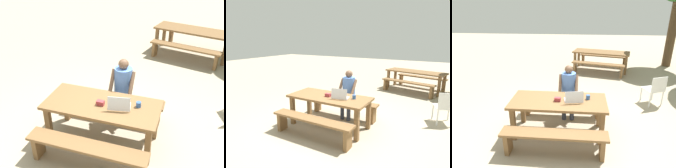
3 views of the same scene
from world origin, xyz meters
TOP-DOWN VIEW (x-y plane):
  - ground_plane at (0.00, 0.00)m, footprint 30.00×30.00m
  - picnic_table_front at (0.00, 0.00)m, footprint 1.90×0.85m
  - bench_near at (0.00, -0.70)m, footprint 1.87×0.30m
  - bench_far at (0.00, 0.70)m, footprint 1.87×0.30m
  - laptop at (0.30, -0.04)m, footprint 0.40×0.33m
  - small_pouch at (-0.01, -0.04)m, footprint 0.12×0.08m
  - coffee_mug at (0.59, 0.10)m, footprint 0.08×0.08m
  - person_seated at (0.15, 0.66)m, footprint 0.43×0.42m
  - picnic_table_mid at (1.20, 4.45)m, footprint 2.32×1.29m
  - bench_mid_south at (1.04, 3.79)m, footprint 1.98×0.75m
  - bench_mid_north at (1.36, 5.10)m, footprint 1.98×0.75m

SIDE VIEW (x-z plane):
  - ground_plane at x=0.00m, z-range 0.00..0.00m
  - bench_near at x=0.00m, z-range 0.12..0.58m
  - bench_far at x=0.00m, z-range 0.12..0.58m
  - bench_mid_south at x=1.04m, z-range 0.12..0.59m
  - bench_mid_north at x=1.36m, z-range 0.12..0.59m
  - picnic_table_front at x=0.00m, z-range 0.27..1.01m
  - picnic_table_mid at x=1.20m, z-range 0.28..1.06m
  - person_seated at x=0.15m, z-range 0.11..1.38m
  - small_pouch at x=-0.01m, z-range 0.75..0.82m
  - coffee_mug at x=0.59m, z-range 0.75..0.84m
  - laptop at x=0.30m, z-range 0.68..0.93m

